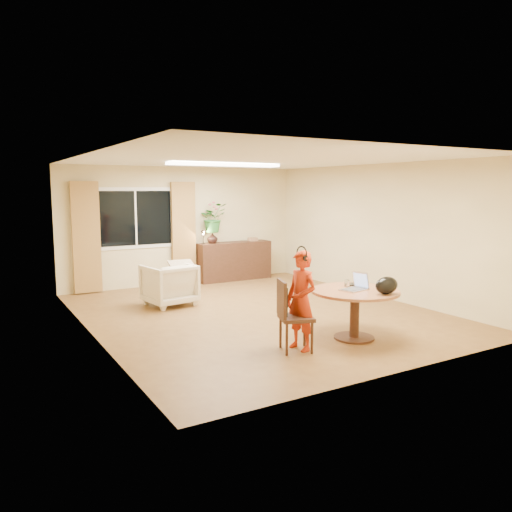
{
  "coord_description": "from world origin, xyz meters",
  "views": [
    {
      "loc": [
        -4.27,
        -7.2,
        2.12
      ],
      "look_at": [
        -0.15,
        -0.2,
        1.02
      ],
      "focal_mm": 35.0,
      "sensor_mm": 36.0,
      "label": 1
    }
  ],
  "objects_px": {
    "dining_table": "(355,300)",
    "sideboard": "(234,261)",
    "armchair": "(169,284)",
    "child": "(301,301)",
    "dining_chair": "(296,316)"
  },
  "relations": [
    {
      "from": "sideboard",
      "to": "child",
      "type": "bearing_deg",
      "value": -108.29
    },
    {
      "from": "dining_chair",
      "to": "sideboard",
      "type": "distance_m",
      "value": 5.29
    },
    {
      "from": "child",
      "to": "armchair",
      "type": "distance_m",
      "value": 3.36
    },
    {
      "from": "child",
      "to": "sideboard",
      "type": "bearing_deg",
      "value": 151.46
    },
    {
      "from": "armchair",
      "to": "sideboard",
      "type": "relative_size",
      "value": 0.47
    },
    {
      "from": "dining_table",
      "to": "sideboard",
      "type": "distance_m",
      "value": 5.03
    },
    {
      "from": "dining_chair",
      "to": "child",
      "type": "bearing_deg",
      "value": 31.92
    },
    {
      "from": "dining_table",
      "to": "sideboard",
      "type": "xyz_separation_m",
      "value": [
        0.71,
        4.98,
        -0.11
      ]
    },
    {
      "from": "child",
      "to": "sideboard",
      "type": "xyz_separation_m",
      "value": [
        1.65,
        4.98,
        -0.22
      ]
    },
    {
      "from": "dining_chair",
      "to": "sideboard",
      "type": "bearing_deg",
      "value": 90.25
    },
    {
      "from": "dining_table",
      "to": "dining_chair",
      "type": "relative_size",
      "value": 1.31
    },
    {
      "from": "armchair",
      "to": "sideboard",
      "type": "xyz_separation_m",
      "value": [
        2.24,
        1.68,
        0.06
      ]
    },
    {
      "from": "dining_table",
      "to": "armchair",
      "type": "xyz_separation_m",
      "value": [
        -1.53,
        3.3,
        -0.17
      ]
    },
    {
      "from": "sideboard",
      "to": "dining_chair",
      "type": "bearing_deg",
      "value": -109.16
    },
    {
      "from": "armchair",
      "to": "dining_chair",
      "type": "bearing_deg",
      "value": 90.05
    }
  ]
}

